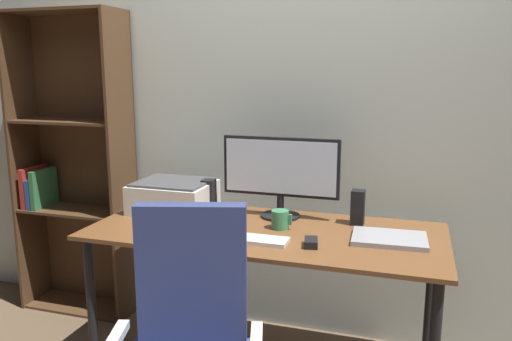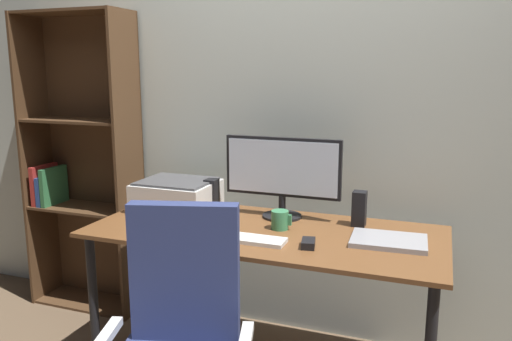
{
  "view_description": "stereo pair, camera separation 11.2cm",
  "coord_description": "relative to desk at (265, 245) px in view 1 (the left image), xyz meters",
  "views": [
    {
      "loc": [
        0.65,
        -2.19,
        1.48
      ],
      "look_at": [
        -0.05,
        0.01,
        1.02
      ],
      "focal_mm": 35.46,
      "sensor_mm": 36.0,
      "label": 1
    },
    {
      "loc": [
        0.75,
        -2.15,
        1.48
      ],
      "look_at": [
        -0.05,
        0.01,
        1.02
      ],
      "focal_mm": 35.46,
      "sensor_mm": 36.0,
      "label": 2
    }
  ],
  "objects": [
    {
      "name": "coffee_mug",
      "position": [
        0.07,
        0.03,
        0.12
      ],
      "size": [
        0.1,
        0.08,
        0.09
      ],
      "color": "#387F51",
      "rests_on": "desk"
    },
    {
      "name": "printer",
      "position": [
        -0.56,
        0.16,
        0.16
      ],
      "size": [
        0.4,
        0.34,
        0.16
      ],
      "color": "silver",
      "rests_on": "desk"
    },
    {
      "name": "bookshelf",
      "position": [
        -1.33,
        0.36,
        0.23
      ],
      "size": [
        0.71,
        0.28,
        1.81
      ],
      "color": "#4C331E",
      "rests_on": "ground"
    },
    {
      "name": "back_wall",
      "position": [
        0.0,
        0.53,
        0.64
      ],
      "size": [
        6.4,
        0.1,
        2.6
      ],
      "primitive_type": "cube",
      "color": "beige",
      "rests_on": "ground"
    },
    {
      "name": "monitor",
      "position": [
        0.01,
        0.22,
        0.32
      ],
      "size": [
        0.6,
        0.2,
        0.41
      ],
      "color": "black",
      "rests_on": "desk"
    },
    {
      "name": "desk",
      "position": [
        0.0,
        0.0,
        0.0
      ],
      "size": [
        1.65,
        0.73,
        0.74
      ],
      "color": "brown",
      "rests_on": "ground"
    },
    {
      "name": "mouse",
      "position": [
        0.25,
        -0.16,
        0.1
      ],
      "size": [
        0.07,
        0.11,
        0.03
      ],
      "primitive_type": "cube",
      "rotation": [
        0.0,
        0.0,
        0.2
      ],
      "color": "black",
      "rests_on": "desk"
    },
    {
      "name": "laptop",
      "position": [
        0.57,
        0.01,
        0.09
      ],
      "size": [
        0.33,
        0.25,
        0.02
      ],
      "primitive_type": "cube",
      "rotation": [
        0.0,
        0.0,
        0.05
      ],
      "color": "#99999E",
      "rests_on": "desk"
    },
    {
      "name": "speaker_left",
      "position": [
        -0.38,
        0.21,
        0.16
      ],
      "size": [
        0.06,
        0.07,
        0.17
      ],
      "primitive_type": "cube",
      "color": "black",
      "rests_on": "desk"
    },
    {
      "name": "speaker_right",
      "position": [
        0.4,
        0.21,
        0.16
      ],
      "size": [
        0.06,
        0.07,
        0.17
      ],
      "primitive_type": "cube",
      "color": "black",
      "rests_on": "desk"
    },
    {
      "name": "keyboard",
      "position": [
        0.01,
        -0.18,
        0.09
      ],
      "size": [
        0.29,
        0.11,
        0.02
      ],
      "primitive_type": "cube",
      "rotation": [
        0.0,
        0.0,
        -0.0
      ],
      "color": "silver",
      "rests_on": "desk"
    }
  ]
}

